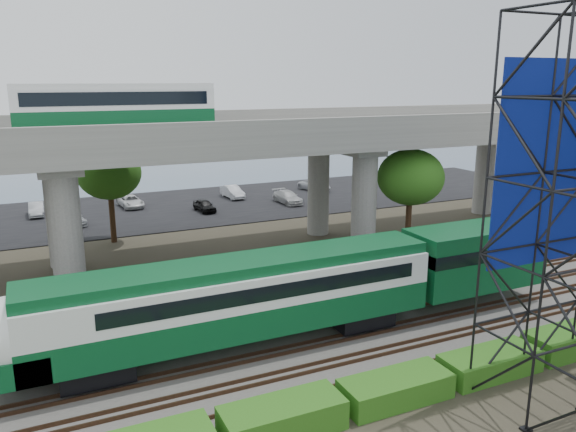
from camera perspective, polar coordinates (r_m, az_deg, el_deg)
name	(u,v)px	position (r m, az deg, el deg)	size (l,w,h in m)	color
ground	(323,358)	(26.96, 3.57, -14.24)	(140.00, 140.00, 0.00)	#474233
ballast_bed	(304,339)	(28.49, 1.62, -12.38)	(90.00, 12.00, 0.20)	slate
service_road	(244,285)	(35.70, -4.50, -6.98)	(90.00, 5.00, 0.08)	black
parking_lot	(162,209)	(57.46, -12.72, 0.71)	(90.00, 18.00, 0.08)	black
harbor_water	(126,176)	(78.75, -16.18, 3.94)	(140.00, 40.00, 0.03)	#42596D
rail_tracks	(304,336)	(28.41, 1.62, -12.05)	(90.00, 9.52, 0.16)	#472D1E
commuter_train	(282,290)	(26.91, -0.61, -7.52)	(29.30, 3.06, 4.30)	black
overpass	(207,146)	(38.74, -8.23, 7.03)	(80.00, 12.00, 12.40)	#9E9B93
hedge_strip	(396,388)	(24.00, 10.90, -16.74)	(34.60, 1.80, 1.20)	#2C6016
trees	(146,189)	(38.32, -14.21, 2.67)	(40.94, 16.94, 7.69)	#382314
parked_cars	(179,202)	(57.34, -10.97, 1.43)	(37.82, 9.53, 1.31)	white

